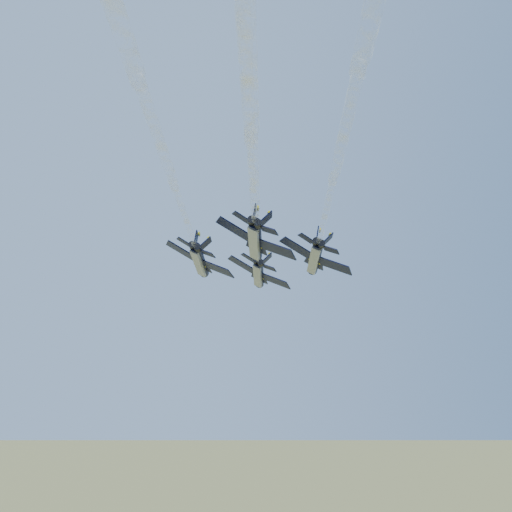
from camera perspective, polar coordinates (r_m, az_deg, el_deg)
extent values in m
cylinder|color=black|center=(101.79, 0.31, -1.77)|extent=(5.12, 12.76, 2.19)
cone|color=black|center=(109.18, 0.47, -2.57)|extent=(2.71, 2.92, 2.19)
ellipsoid|color=black|center=(105.04, 0.52, -1.88)|extent=(1.70, 2.50, 1.13)
cube|color=gray|center=(101.70, 0.14, -2.08)|extent=(4.11, 11.33, 1.05)
cube|color=black|center=(101.51, -1.35, -0.91)|extent=(5.16, 3.40, 2.74)
cube|color=yellow|center=(103.10, -1.26, -1.06)|extent=(4.83, 0.69, 2.70)
cube|color=black|center=(100.66, 1.89, -2.56)|extent=(5.81, 5.19, 2.74)
cube|color=yellow|center=(102.26, 1.93, -2.69)|extent=(4.27, 2.82, 2.70)
cube|color=black|center=(96.21, -0.89, -0.52)|extent=(2.44, 1.83, 1.28)
cube|color=black|center=(95.65, 1.21, -1.59)|extent=(2.71, 2.55, 1.28)
cube|color=black|center=(96.91, 0.12, -0.24)|extent=(1.06, 2.17, 2.46)
cube|color=black|center=(96.68, 0.96, -0.67)|extent=(2.33, 2.48, 1.83)
cylinder|color=black|center=(95.31, -0.12, -0.90)|extent=(1.64, 1.44, 1.41)
cylinder|color=black|center=(95.19, 0.34, -1.13)|extent=(1.64, 1.44, 1.41)
cylinder|color=black|center=(92.19, -5.60, -0.48)|extent=(5.12, 12.76, 2.19)
cone|color=black|center=(99.48, -4.99, -1.45)|extent=(2.71, 2.92, 2.19)
ellipsoid|color=black|center=(95.38, -5.18, -0.64)|extent=(1.70, 2.50, 1.13)
cube|color=gray|center=(92.11, -5.79, -0.81)|extent=(4.11, 11.33, 1.05)
cube|color=black|center=(92.25, -7.43, 0.47)|extent=(5.16, 3.40, 2.74)
cube|color=yellow|center=(93.81, -7.23, 0.29)|extent=(4.83, 0.69, 2.70)
cube|color=black|center=(90.75, -3.94, -1.34)|extent=(5.81, 5.19, 2.74)
cube|color=yellow|center=(92.33, -3.80, -1.50)|extent=(4.27, 2.82, 2.70)
cube|color=black|center=(86.91, -7.30, 0.99)|extent=(2.44, 1.83, 1.28)
cube|color=black|center=(85.93, -5.03, -0.19)|extent=(2.71, 2.55, 1.28)
cube|color=black|center=(87.43, -6.14, 1.29)|extent=(1.06, 2.17, 2.46)
cube|color=black|center=(87.04, -5.22, 0.82)|extent=(2.33, 2.48, 1.83)
cylinder|color=black|center=(85.86, -6.51, 0.58)|extent=(1.64, 1.44, 1.41)
cylinder|color=black|center=(85.64, -6.02, 0.33)|extent=(1.64, 1.44, 1.41)
cylinder|color=black|center=(90.12, 5.95, -0.17)|extent=(5.12, 12.76, 2.19)
cone|color=black|center=(97.46, 5.71, -1.18)|extent=(2.71, 2.92, 2.19)
ellipsoid|color=black|center=(93.38, 5.99, -0.35)|extent=(1.70, 2.50, 1.13)
cube|color=gray|center=(89.98, 5.77, -0.51)|extent=(4.11, 11.33, 1.05)
cube|color=black|center=(89.60, 4.10, 0.81)|extent=(5.16, 3.40, 2.74)
cube|color=yellow|center=(91.19, 4.11, 0.61)|extent=(4.83, 0.69, 2.70)
cube|color=black|center=(89.24, 7.80, -1.04)|extent=(5.81, 5.19, 2.74)
cube|color=yellow|center=(90.83, 7.74, -1.21)|extent=(4.27, 2.82, 2.70)
cube|color=black|center=(84.42, 4.96, 1.36)|extent=(2.44, 1.83, 1.28)
cube|color=black|center=(84.19, 7.38, 0.15)|extent=(2.71, 2.55, 1.28)
cube|color=black|center=(85.31, 6.06, 1.66)|extent=(1.06, 2.17, 2.46)
cube|color=black|center=(85.21, 7.03, 1.18)|extent=(2.33, 2.48, 1.83)
cylinder|color=black|center=(83.64, 5.90, 0.94)|extent=(1.64, 1.44, 1.41)
cylinder|color=black|center=(83.59, 6.43, 0.68)|extent=(1.64, 1.44, 1.41)
cylinder|color=black|center=(79.45, -0.01, 1.55)|extent=(5.12, 12.76, 2.19)
cone|color=black|center=(86.75, 0.22, 0.27)|extent=(2.71, 2.92, 2.19)
ellipsoid|color=black|center=(82.68, 0.26, 1.29)|extent=(1.70, 2.50, 1.13)
cube|color=gray|center=(79.32, -0.22, 1.17)|extent=(4.11, 11.33, 1.05)
cube|color=black|center=(79.29, -2.13, 2.67)|extent=(5.16, 3.40, 2.74)
cube|color=yellow|center=(80.85, -2.01, 2.41)|extent=(4.83, 0.69, 2.70)
cube|color=black|center=(78.23, 2.01, 0.58)|extent=(5.81, 5.19, 2.74)
cube|color=yellow|center=(79.82, 2.06, 0.36)|extent=(4.27, 2.82, 2.70)
cube|color=black|center=(74.03, -1.60, 3.43)|extent=(2.44, 1.83, 1.28)
cube|color=black|center=(73.34, 1.14, 2.07)|extent=(2.71, 2.55, 1.28)
cube|color=black|center=(74.74, -0.28, 3.76)|extent=(1.06, 2.17, 2.46)
cube|color=black|center=(74.47, 0.82, 3.21)|extent=(2.33, 2.48, 1.83)
cylinder|color=black|center=(73.08, -0.60, 2.98)|extent=(1.64, 1.44, 1.41)
cylinder|color=black|center=(72.93, 0.00, 2.69)|extent=(1.64, 1.44, 1.41)
cylinder|color=white|center=(85.55, -0.17, 0.47)|extent=(6.05, 20.38, 1.16)
cylinder|color=white|center=(66.79, -1.01, 4.47)|extent=(6.47, 20.48, 1.59)
cylinder|color=white|center=(48.63, -2.53, 11.51)|extent=(6.97, 20.60, 2.11)
cylinder|color=white|center=(76.25, -7.39, 2.31)|extent=(6.05, 20.38, 1.16)
cylinder|color=white|center=(58.08, -10.73, 7.49)|extent=(6.47, 20.48, 1.59)
cylinder|color=white|center=(41.18, -17.21, 17.06)|extent=(6.97, 20.60, 2.11)
cylinder|color=white|center=(74.02, 6.64, 2.77)|extent=(6.05, 20.38, 1.16)
cylinder|color=white|center=(55.59, 7.96, 8.35)|extent=(6.47, 20.48, 1.59)
cylinder|color=white|center=(38.25, 10.68, 19.20)|extent=(6.97, 20.60, 2.11)
cylinder|color=white|center=(63.52, -0.73, 5.42)|extent=(6.05, 20.38, 1.16)
cylinder|color=white|center=(45.52, -2.25, 13.34)|extent=(6.47, 20.48, 1.59)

